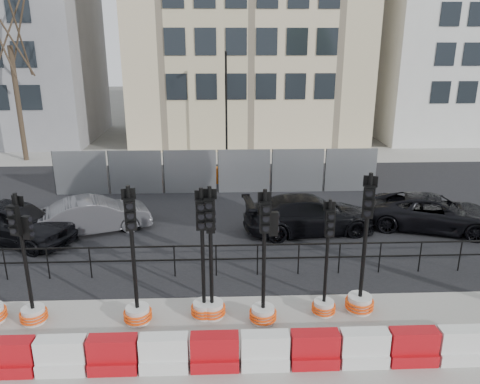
{
  "coord_description": "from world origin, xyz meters",
  "views": [
    {
      "loc": [
        0.19,
        -11.05,
        6.59
      ],
      "look_at": [
        0.77,
        3.0,
        2.0
      ],
      "focal_mm": 35.0,
      "sensor_mm": 36.0,
      "label": 1
    }
  ],
  "objects_px": {
    "traffic_signal_d": "(204,288)",
    "traffic_signal_h": "(361,285)",
    "car_a": "(16,222)",
    "car_c": "(309,214)"
  },
  "relations": [
    {
      "from": "car_c",
      "to": "traffic_signal_d",
      "type": "bearing_deg",
      "value": 140.02
    },
    {
      "from": "traffic_signal_h",
      "to": "car_c",
      "type": "xyz_separation_m",
      "value": [
        -0.35,
        5.21,
        -0.08
      ]
    },
    {
      "from": "traffic_signal_d",
      "to": "traffic_signal_h",
      "type": "distance_m",
      "value": 3.91
    },
    {
      "from": "car_a",
      "to": "car_c",
      "type": "relative_size",
      "value": 0.94
    },
    {
      "from": "traffic_signal_h",
      "to": "traffic_signal_d",
      "type": "bearing_deg",
      "value": -159.14
    },
    {
      "from": "car_a",
      "to": "car_c",
      "type": "distance_m",
      "value": 10.09
    },
    {
      "from": "traffic_signal_d",
      "to": "car_c",
      "type": "xyz_separation_m",
      "value": [
        3.56,
        5.29,
        -0.13
      ]
    },
    {
      "from": "traffic_signal_d",
      "to": "car_c",
      "type": "bearing_deg",
      "value": 56.9
    },
    {
      "from": "traffic_signal_h",
      "to": "car_a",
      "type": "height_order",
      "value": "traffic_signal_h"
    },
    {
      "from": "car_a",
      "to": "car_c",
      "type": "height_order",
      "value": "car_a"
    }
  ]
}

